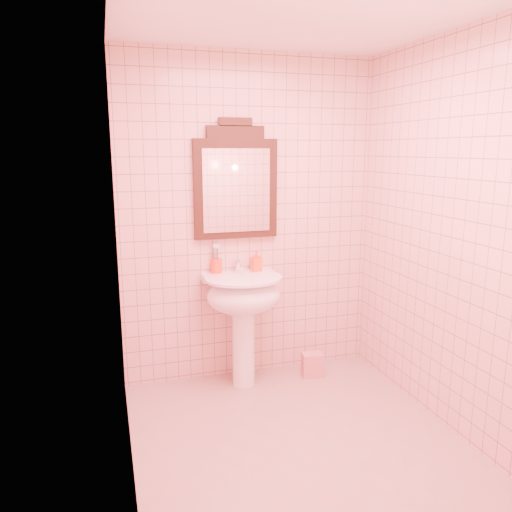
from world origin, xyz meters
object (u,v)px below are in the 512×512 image
object	(u,v)px
soap_dispenser	(256,261)
towel	(312,365)
mirror	(236,184)
toothbrush_cup	(216,266)
pedestal_sink	(244,303)

from	to	relation	value
soap_dispenser	towel	bearing A→B (deg)	-27.40
mirror	towel	bearing A→B (deg)	-21.45
toothbrush_cup	mirror	bearing A→B (deg)	7.32
soap_dispenser	toothbrush_cup	bearing A→B (deg)	167.77
pedestal_sink	towel	bearing A→B (deg)	-2.06
mirror	towel	size ratio (longest dim) A/B	4.60
pedestal_sink	towel	xyz separation A→B (m)	(0.56, -0.02, -0.56)
mirror	towel	world-z (taller)	mirror
toothbrush_cup	soap_dispenser	xyz separation A→B (m)	(0.31, -0.03, 0.02)
toothbrush_cup	pedestal_sink	bearing A→B (deg)	-47.65
toothbrush_cup	soap_dispenser	size ratio (longest dim) A/B	1.22
pedestal_sink	mirror	xyz separation A→B (m)	(0.00, 0.20, 0.88)
toothbrush_cup	towel	size ratio (longest dim) A/B	1.03
pedestal_sink	toothbrush_cup	bearing A→B (deg)	132.35
pedestal_sink	soap_dispenser	size ratio (longest dim) A/B	5.29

